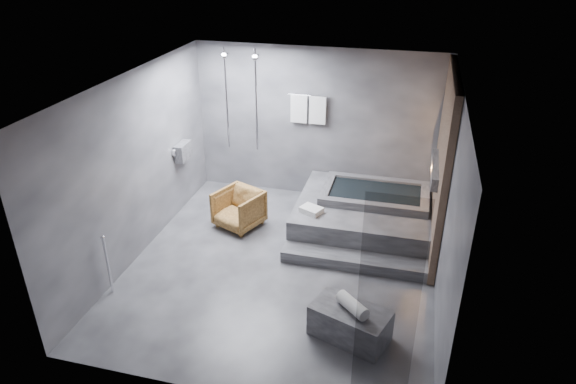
# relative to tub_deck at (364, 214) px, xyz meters

# --- Properties ---
(room) EXTENTS (5.00, 5.04, 2.82)m
(room) POSITION_rel_tub_deck_xyz_m (-0.65, -1.21, 1.48)
(room) COLOR #2F2F31
(room) RESTS_ON ground
(tub_deck) EXTENTS (2.20, 2.00, 0.50)m
(tub_deck) POSITION_rel_tub_deck_xyz_m (0.00, 0.00, 0.00)
(tub_deck) COLOR #343437
(tub_deck) RESTS_ON ground
(tub_step) EXTENTS (2.20, 0.36, 0.18)m
(tub_step) POSITION_rel_tub_deck_xyz_m (0.00, -1.18, -0.16)
(tub_step) COLOR #343437
(tub_step) RESTS_ON ground
(concrete_bench) EXTENTS (1.06, 0.81, 0.43)m
(concrete_bench) POSITION_rel_tub_deck_xyz_m (0.16, -2.70, -0.04)
(concrete_bench) COLOR #323234
(concrete_bench) RESTS_ON ground
(driftwood_chair) EXTENTS (0.92, 0.93, 0.65)m
(driftwood_chair) POSITION_rel_tub_deck_xyz_m (-2.07, -0.47, 0.08)
(driftwood_chair) COLOR #4E3013
(driftwood_chair) RESTS_ON ground
(rolled_towel) EXTENTS (0.45, 0.43, 0.16)m
(rolled_towel) POSITION_rel_tub_deck_xyz_m (0.17, -2.72, 0.26)
(rolled_towel) COLOR white
(rolled_towel) RESTS_ON concrete_bench
(deck_towel) EXTENTS (0.40, 0.36, 0.09)m
(deck_towel) POSITION_rel_tub_deck_xyz_m (-0.79, -0.58, 0.29)
(deck_towel) COLOR silver
(deck_towel) RESTS_ON tub_deck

